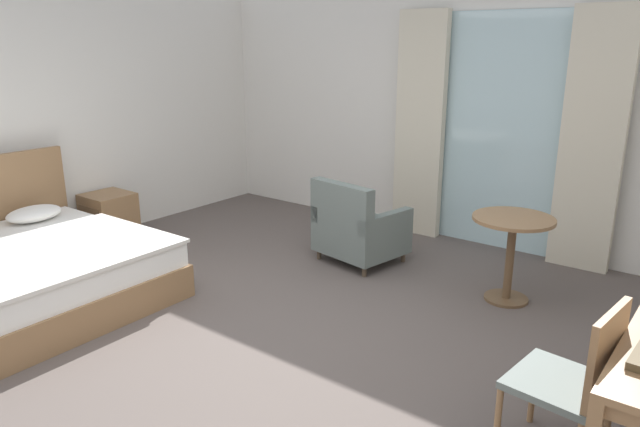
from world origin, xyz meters
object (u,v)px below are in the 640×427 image
(desk_chair, at_px, (576,377))
(armchair_by_window, at_px, (358,229))
(bed, at_px, (26,270))
(nightstand, at_px, (109,217))
(round_cafe_table, at_px, (512,239))

(desk_chair, bearing_deg, armchair_by_window, 144.74)
(bed, bearing_deg, armchair_by_window, 55.52)
(nightstand, distance_m, armchair_by_window, 2.77)
(desk_chair, height_order, round_cafe_table, desk_chair)
(desk_chair, bearing_deg, bed, -170.65)
(armchair_by_window, relative_size, round_cafe_table, 1.16)
(bed, bearing_deg, desk_chair, 9.35)
(desk_chair, xyz_separation_m, armchair_by_window, (-2.52, 1.78, -0.18))
(desk_chair, bearing_deg, nightstand, 172.65)
(bed, xyz_separation_m, armchair_by_window, (1.70, 2.47, 0.06))
(bed, height_order, round_cafe_table, bed)
(nightstand, bearing_deg, bed, -58.23)
(armchair_by_window, xyz_separation_m, round_cafe_table, (1.53, 0.02, 0.21))
(desk_chair, distance_m, armchair_by_window, 3.09)
(bed, height_order, nightstand, bed)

